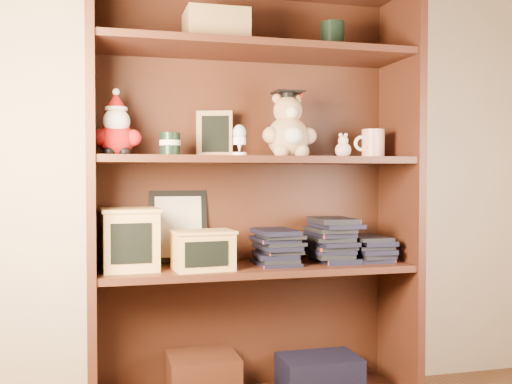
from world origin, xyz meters
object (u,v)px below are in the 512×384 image
bookcase (252,203)px  grad_teddy_bear (288,131)px  teacher_mug (372,144)px  treats_box (130,239)px

bookcase → grad_teddy_bear: bookcase is taller
bookcase → grad_teddy_bear: 0.30m
teacher_mug → grad_teddy_bear: bearing=-178.7°
grad_teddy_bear → treats_box: grad_teddy_bear is taller
grad_teddy_bear → treats_box: bearing=179.3°
bookcase → grad_teddy_bear: (0.13, -0.06, 0.27)m
bookcase → teacher_mug: bookcase is taller
grad_teddy_bear → bookcase: bearing=155.1°
grad_teddy_bear → teacher_mug: 0.35m
bookcase → teacher_mug: bearing=-6.2°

